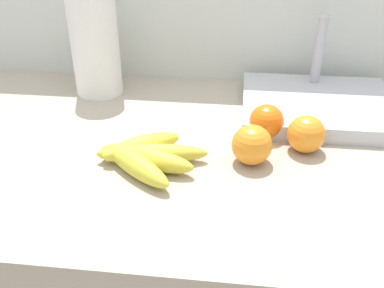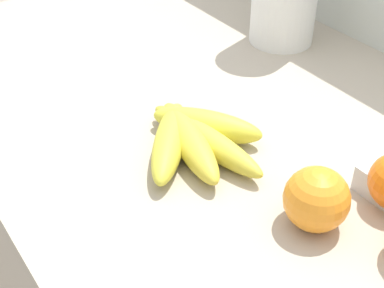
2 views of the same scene
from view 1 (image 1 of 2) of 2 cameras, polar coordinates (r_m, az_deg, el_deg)
counter at (r=1.18m, az=-2.10°, el=-18.65°), size 1.41×0.72×0.88m
wall_back at (r=1.34m, az=0.18°, el=0.05°), size 1.81×0.06×1.30m
banana_bunch at (r=0.81m, az=-6.42°, el=-1.58°), size 0.22×0.20×0.04m
orange_back_right at (r=0.88m, az=14.94°, el=1.34°), size 0.07×0.07×0.07m
orange_front at (r=0.91m, az=9.89°, el=2.99°), size 0.07×0.07×0.07m
orange_back_left at (r=0.81m, az=7.97°, el=-0.11°), size 0.08×0.08×0.08m
paper_towel_roll at (r=1.11m, az=-12.81°, el=13.06°), size 0.12×0.12×0.29m
sink_basin at (r=1.05m, az=16.51°, el=5.09°), size 0.35×0.30×0.20m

